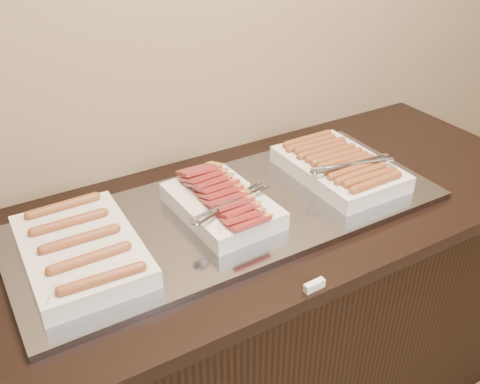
% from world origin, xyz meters
% --- Properties ---
extents(counter, '(2.06, 0.76, 0.90)m').
position_xyz_m(counter, '(0.00, 2.13, 0.45)').
color(counter, black).
rests_on(counter, ground).
extents(warming_tray, '(1.20, 0.50, 0.02)m').
position_xyz_m(warming_tray, '(0.00, 2.13, 0.91)').
color(warming_tray, gray).
rests_on(warming_tray, counter).
extents(dish_left, '(0.27, 0.40, 0.07)m').
position_xyz_m(dish_left, '(-0.42, 2.13, 0.95)').
color(dish_left, silver).
rests_on(dish_left, warming_tray).
extents(dish_center, '(0.27, 0.35, 0.10)m').
position_xyz_m(dish_center, '(-0.03, 2.13, 0.96)').
color(dish_center, silver).
rests_on(dish_center, warming_tray).
extents(dish_right, '(0.27, 0.38, 0.08)m').
position_xyz_m(dish_right, '(0.38, 2.13, 0.95)').
color(dish_right, silver).
rests_on(dish_right, warming_tray).
extents(label_holder, '(0.05, 0.02, 0.02)m').
position_xyz_m(label_holder, '(0.01, 1.77, 0.91)').
color(label_holder, silver).
rests_on(label_holder, counter).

